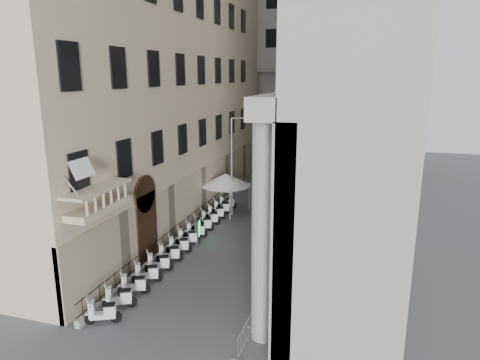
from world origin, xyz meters
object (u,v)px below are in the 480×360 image
object	(u,v)px
security_tent	(223,178)
pedestrian_a	(275,192)
pedestrian_b	(313,180)
info_kiosk	(198,231)
scooter_0	(104,323)
street_lamp	(236,158)

from	to	relation	value
security_tent	pedestrian_a	xyz separation A→B (m)	(3.78, 3.81, -1.96)
pedestrian_a	pedestrian_b	world-z (taller)	pedestrian_a
info_kiosk	pedestrian_a	world-z (taller)	info_kiosk
scooter_0	security_tent	size ratio (longest dim) A/B	0.35
pedestrian_b	pedestrian_a	bearing A→B (deg)	93.93
pedestrian_a	street_lamp	bearing A→B (deg)	77.88
security_tent	pedestrian_a	world-z (taller)	security_tent
security_tent	info_kiosk	size ratio (longest dim) A/B	2.30
scooter_0	info_kiosk	bearing A→B (deg)	-27.63
info_kiosk	pedestrian_a	bearing A→B (deg)	62.03
security_tent	street_lamp	world-z (taller)	street_lamp
pedestrian_a	pedestrian_b	size ratio (longest dim) A/B	1.13
street_lamp	info_kiosk	xyz separation A→B (m)	(-0.69, -6.88, -4.01)
scooter_0	security_tent	bearing A→B (deg)	-24.23
street_lamp	info_kiosk	size ratio (longest dim) A/B	4.51
security_tent	pedestrian_b	size ratio (longest dim) A/B	2.63
scooter_0	pedestrian_b	bearing A→B (deg)	-37.55
info_kiosk	pedestrian_a	xyz separation A→B (m)	(3.05, 11.66, -0.02)
scooter_0	pedestrian_a	xyz separation A→B (m)	(3.56, 22.35, 0.91)
security_tent	pedestrian_b	bearing A→B (deg)	56.36
scooter_0	street_lamp	distance (m)	18.29
pedestrian_a	pedestrian_b	bearing A→B (deg)	-100.64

